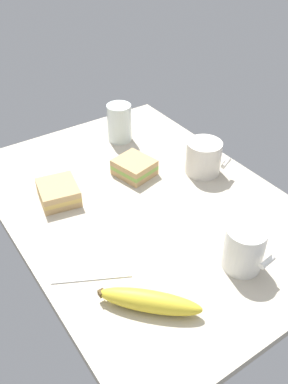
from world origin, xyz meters
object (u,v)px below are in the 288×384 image
(glass_of_milk, at_px, (119,124))
(banana, at_px, (150,301))
(coffee_mug_black, at_px, (204,157))
(sandwich_side, at_px, (58,193))
(paper_napkin, at_px, (91,251))
(coffee_mug_milky, at_px, (244,248))
(sandwich_main, at_px, (134,167))

(glass_of_milk, height_order, banana, glass_of_milk)
(glass_of_milk, bearing_deg, coffee_mug_black, -160.94)
(coffee_mug_black, height_order, sandwich_side, coffee_mug_black)
(banana, relative_size, paper_napkin, 1.05)
(coffee_mug_milky, bearing_deg, sandwich_side, 27.88)
(coffee_mug_milky, distance_m, glass_of_milk, 0.59)
(coffee_mug_black, height_order, sandwich_main, coffee_mug_black)
(sandwich_side, bearing_deg, paper_napkin, 173.96)
(sandwich_main, distance_m, banana, 0.44)
(coffee_mug_milky, height_order, banana, coffee_mug_milky)
(coffee_mug_black, bearing_deg, coffee_mug_milky, 152.80)
(coffee_mug_black, relative_size, coffee_mug_milky, 1.15)
(coffee_mug_black, bearing_deg, sandwich_main, 59.53)
(sandwich_side, height_order, glass_of_milk, glass_of_milk)
(coffee_mug_milky, xyz_separation_m, paper_napkin, (0.21, 0.24, -0.05))
(coffee_mug_milky, bearing_deg, glass_of_milk, -6.13)
(glass_of_milk, xyz_separation_m, paper_napkin, (-0.37, 0.30, -0.05))
(coffee_mug_milky, height_order, sandwich_side, coffee_mug_milky)
(banana, bearing_deg, coffee_mug_black, -52.51)
(coffee_mug_black, distance_m, sandwich_side, 0.39)
(coffee_mug_milky, bearing_deg, sandwich_main, 0.39)
(coffee_mug_black, distance_m, paper_napkin, 0.41)
(sandwich_main, bearing_deg, sandwich_side, 86.61)
(coffee_mug_milky, distance_m, paper_napkin, 0.32)
(paper_napkin, bearing_deg, coffee_mug_black, -76.35)
(banana, bearing_deg, sandwich_side, -0.03)
(coffee_mug_milky, distance_m, sandwich_side, 0.47)
(coffee_mug_black, bearing_deg, glass_of_milk, 19.06)
(glass_of_milk, bearing_deg, paper_napkin, 140.84)
(glass_of_milk, bearing_deg, sandwich_side, 120.87)
(coffee_mug_black, relative_size, glass_of_milk, 1.05)
(coffee_mug_black, xyz_separation_m, sandwich_side, (0.11, 0.38, -0.03))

